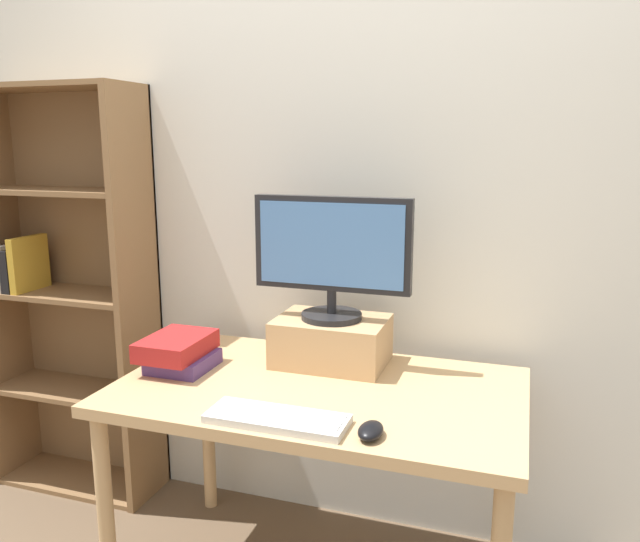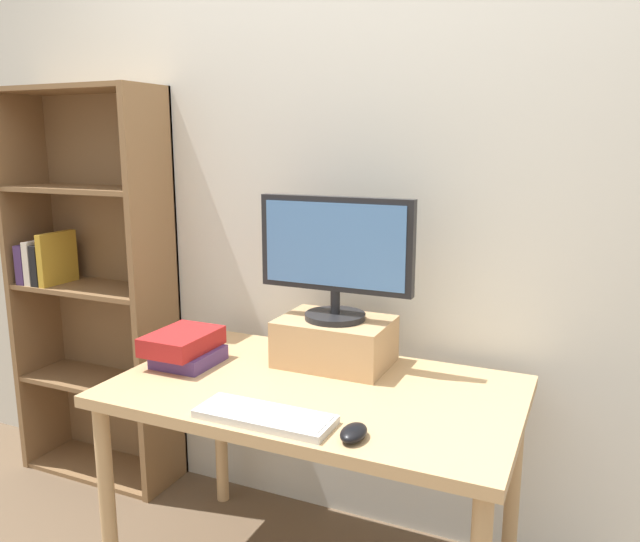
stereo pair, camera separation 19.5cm
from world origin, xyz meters
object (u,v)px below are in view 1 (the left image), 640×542
object	(u,v)px
keyboard	(277,418)
computer_mouse	(371,431)
bookshelf_unit	(68,291)
riser_box	(332,341)
book_stack	(179,352)
desk	(318,409)
computer_monitor	(332,253)

from	to	relation	value
keyboard	computer_mouse	size ratio (longest dim) A/B	3.73
bookshelf_unit	riser_box	bearing A→B (deg)	-6.02
computer_mouse	book_stack	size ratio (longest dim) A/B	0.41
desk	book_stack	xyz separation A→B (m)	(-0.49, -0.00, 0.14)
computer_mouse	keyboard	bearing A→B (deg)	179.47
riser_box	keyboard	distance (m)	0.49
riser_box	computer_mouse	world-z (taller)	riser_box
desk	keyboard	distance (m)	0.30
riser_box	book_stack	distance (m)	0.51
bookshelf_unit	computer_mouse	xyz separation A→B (m)	(1.46, -0.62, -0.11)
desk	keyboard	bearing A→B (deg)	-94.63
riser_box	computer_mouse	distance (m)	0.56
keyboard	computer_monitor	bearing A→B (deg)	89.92
riser_box	computer_monitor	bearing A→B (deg)	-90.00
riser_box	computer_mouse	xyz separation A→B (m)	(0.26, -0.49, -0.06)
keyboard	book_stack	bearing A→B (deg)	149.30
desk	book_stack	size ratio (longest dim) A/B	4.89
desk	computer_monitor	size ratio (longest dim) A/B	2.34
desk	riser_box	distance (m)	0.26
keyboard	computer_mouse	bearing A→B (deg)	-0.53
book_stack	riser_box	bearing A→B (deg)	24.43
computer_mouse	book_stack	bearing A→B (deg)	158.99
bookshelf_unit	riser_box	size ratio (longest dim) A/B	4.53
riser_box	book_stack	xyz separation A→B (m)	(-0.47, -0.21, -0.02)
riser_box	book_stack	size ratio (longest dim) A/B	1.45
bookshelf_unit	keyboard	world-z (taller)	bookshelf_unit
keyboard	bookshelf_unit	bearing A→B (deg)	152.80
bookshelf_unit	riser_box	world-z (taller)	bookshelf_unit
computer_mouse	computer_monitor	bearing A→B (deg)	117.98
desk	computer_mouse	xyz separation A→B (m)	(0.24, -0.28, 0.10)
bookshelf_unit	keyboard	xyz separation A→B (m)	(1.20, -0.62, -0.12)
desk	riser_box	xyz separation A→B (m)	(-0.02, 0.21, 0.16)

